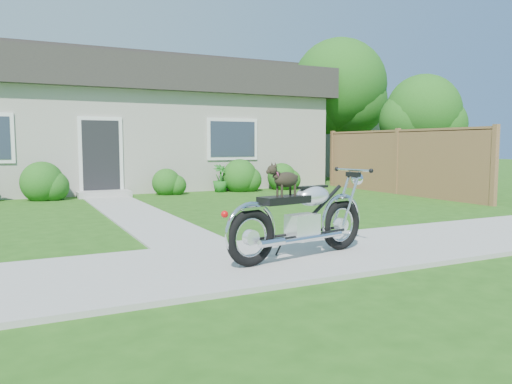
# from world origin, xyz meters

# --- Properties ---
(ground) EXTENTS (80.00, 80.00, 0.00)m
(ground) POSITION_xyz_m (0.00, 0.00, 0.00)
(ground) COLOR #235114
(ground) RESTS_ON ground
(sidewalk) EXTENTS (24.00, 2.20, 0.04)m
(sidewalk) POSITION_xyz_m (0.00, 0.00, 0.02)
(sidewalk) COLOR #9E9B93
(sidewalk) RESTS_ON ground
(walkway) EXTENTS (1.20, 8.00, 0.03)m
(walkway) POSITION_xyz_m (-1.50, 5.00, 0.01)
(walkway) COLOR #9E9B93
(walkway) RESTS_ON ground
(house) EXTENTS (12.60, 7.03, 4.50)m
(house) POSITION_xyz_m (-0.00, 11.99, 2.16)
(house) COLOR #B5AEA3
(house) RESTS_ON ground
(fence) EXTENTS (0.12, 6.62, 1.90)m
(fence) POSITION_xyz_m (6.30, 5.75, 0.94)
(fence) COLOR olive
(fence) RESTS_ON ground
(tree_near) EXTENTS (2.49, 2.41, 3.69)m
(tree_near) POSITION_xyz_m (8.39, 6.72, 2.36)
(tree_near) COLOR #3D2B1C
(tree_near) RESTS_ON ground
(tree_far) EXTENTS (3.53, 3.53, 5.41)m
(tree_far) POSITION_xyz_m (7.60, 10.25, 3.47)
(tree_far) COLOR #3D2B1C
(tree_far) RESTS_ON ground
(shrub_row) EXTENTS (9.85, 1.08, 1.08)m
(shrub_row) POSITION_xyz_m (-0.13, 8.50, 0.42)
(shrub_row) COLOR #215A17
(shrub_row) RESTS_ON ground
(potted_plant_right) EXTENTS (0.57, 0.57, 0.83)m
(potted_plant_right) POSITION_xyz_m (1.90, 8.55, 0.42)
(potted_plant_right) COLOR #1E691D
(potted_plant_right) RESTS_ON ground
(motorcycle_with_dog) EXTENTS (2.20, 0.76, 1.16)m
(motorcycle_with_dog) POSITION_xyz_m (-0.55, -0.21, 0.55)
(motorcycle_with_dog) COLOR black
(motorcycle_with_dog) RESTS_ON sidewalk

